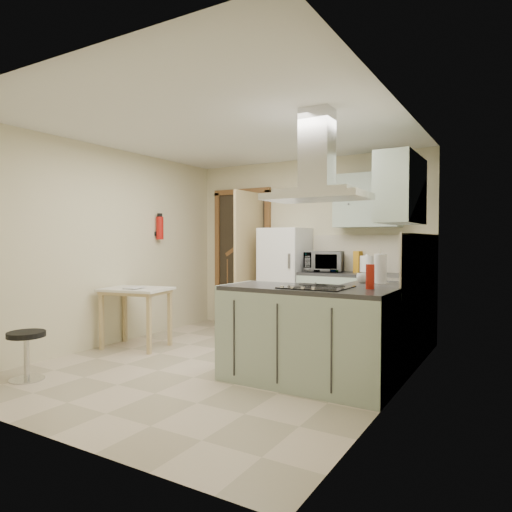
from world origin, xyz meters
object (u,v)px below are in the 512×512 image
Objects in this scene: fridge at (285,281)px; microwave at (324,262)px; peninsula at (306,336)px; drop_leaf_table at (136,318)px; bentwood_chair at (239,297)px; stool at (27,356)px; extractor_hood at (317,197)px.

fridge is 2.99× the size of microwave.
drop_leaf_table is at bearing 173.88° from peninsula.
microwave is at bearing 19.18° from bentwood_chair.
peninsula is 2.65m from stool.
stool is (-1.12, -3.21, -0.52)m from fridge.
drop_leaf_table is 1.70× the size of stool.
fridge is 3.22× the size of stool.
stool is (0.07, -1.48, -0.14)m from drop_leaf_table.
microwave is at bearing 61.82° from stool.
bentwood_chair is at bearing 165.94° from microwave.
extractor_hood reaches higher than fridge.
drop_leaf_table is 2.56m from microwave.
drop_leaf_table is 0.84× the size of bentwood_chair.
peninsula is (1.22, -1.98, -0.30)m from fridge.
extractor_hood reaches higher than microwave.
stool is at bearing -98.58° from drop_leaf_table.
extractor_hood is 0.96× the size of bentwood_chair.
extractor_hood is (1.32, -1.98, 0.97)m from fridge.
extractor_hood reaches higher than peninsula.
microwave is (1.78, 1.72, 0.67)m from drop_leaf_table.
extractor_hood is at bearing 26.62° from stool.
bentwood_chair is at bearing 177.64° from fridge.
peninsula is 1.97× the size of drop_leaf_table.
stool is (-2.34, -1.23, -0.22)m from peninsula.
extractor_hood reaches higher than bentwood_chair.
peninsula is at bearing -84.76° from microwave.
extractor_hood is 1.80× the size of microwave.
extractor_hood is at bearing -22.58° from bentwood_chair.
stool is 3.72m from microwave.
bentwood_chair reaches higher than peninsula.
bentwood_chair is 3.26m from stool.
bentwood_chair is at bearing 135.27° from peninsula.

